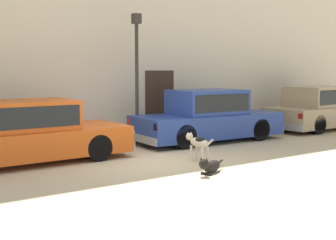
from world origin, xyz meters
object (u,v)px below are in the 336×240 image
(parked_sedan_second, at_px, (208,116))
(street_lamp, at_px, (137,61))
(stray_dog_tan, at_px, (198,143))
(parked_sedan_nearest, at_px, (28,132))
(stray_dog_spotted, at_px, (210,166))
(parked_sedan_third, at_px, (321,108))

(parked_sedan_second, bearing_deg, street_lamp, 156.86)
(stray_dog_tan, bearing_deg, parked_sedan_second, -45.43)
(stray_dog_tan, distance_m, street_lamp, 3.63)
(parked_sedan_nearest, distance_m, stray_dog_tan, 3.89)
(parked_sedan_nearest, height_order, stray_dog_spotted, parked_sedan_nearest)
(stray_dog_spotted, distance_m, street_lamp, 4.78)
(parked_sedan_nearest, relative_size, stray_dog_spotted, 4.89)
(parked_sedan_second, xyz_separation_m, stray_dog_spotted, (-2.62, -3.28, -0.59))
(parked_sedan_second, height_order, street_lamp, street_lamp)
(parked_sedan_third, xyz_separation_m, stray_dog_spotted, (-7.81, -3.19, -0.61))
(parked_sedan_second, height_order, stray_dog_tan, parked_sedan_second)
(parked_sedan_second, height_order, stray_dog_spotted, parked_sedan_second)
(parked_sedan_nearest, relative_size, parked_sedan_third, 0.96)
(parked_sedan_third, distance_m, stray_dog_tan, 7.56)
(parked_sedan_third, xyz_separation_m, street_lamp, (-7.09, 0.99, 1.61))
(stray_dog_spotted, relative_size, stray_dog_tan, 0.98)
(parked_sedan_third, height_order, stray_dog_spotted, parked_sedan_third)
(parked_sedan_second, bearing_deg, stray_dog_tan, -131.53)
(parked_sedan_third, bearing_deg, parked_sedan_second, 176.50)
(parked_sedan_nearest, relative_size, parked_sedan_second, 0.98)
(stray_dog_spotted, bearing_deg, street_lamp, -123.50)
(stray_dog_spotted, height_order, stray_dog_tan, stray_dog_tan)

